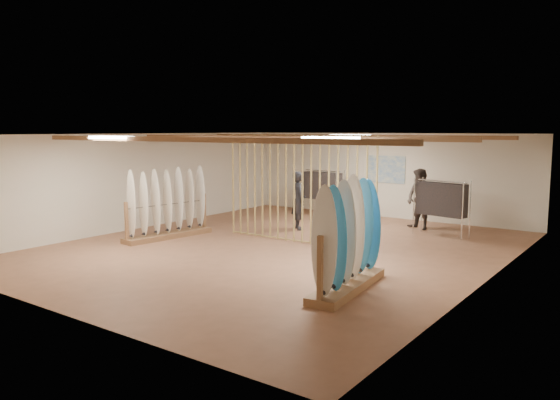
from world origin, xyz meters
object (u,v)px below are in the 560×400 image
Objects in this scene: clothing_rack_a at (323,186)px; rack_left at (168,215)px; rack_right at (348,253)px; shopper_b at (420,195)px; clothing_rack_b at (442,199)px; shopper_a at (299,197)px.

rack_left is at bearing -95.86° from clothing_rack_a.
rack_right reaches higher than shopper_b.
clothing_rack_a is (1.48, 5.57, 0.41)m from rack_left.
clothing_rack_a is at bearing 82.32° from rack_left.
shopper_b is (5.04, 5.20, 0.38)m from rack_left.
clothing_rack_b is 0.82× the size of shopper_a.
shopper_a reaches higher than rack_left.
clothing_rack_b is (5.92, 4.52, 0.40)m from rack_left.
rack_right is at bearing -5.57° from rack_left.
clothing_rack_a is 0.83× the size of shopper_a.
clothing_rack_b is 0.78× the size of shopper_b.
shopper_b is at bearing 94.10° from rack_right.
rack_left is at bearing 160.47° from rack_right.
rack_right is 1.62× the size of clothing_rack_b.
clothing_rack_b is 4.00m from shopper_a.
rack_right is 6.76m from shopper_b.
clothing_rack_a is 2.54m from shopper_a.
rack_left is 7.25m from shopper_b.
clothing_rack_a is 4.56m from clothing_rack_b.
shopper_a reaches higher than clothing_rack_b.
rack_left is at bearing 98.09° from shopper_a.
rack_right is 8.51m from clothing_rack_a.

